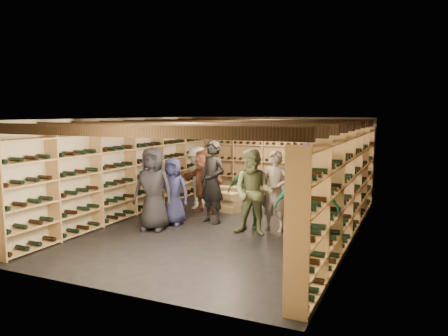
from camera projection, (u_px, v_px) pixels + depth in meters
ground at (227, 226)px, 9.80m from camera, size 8.00×8.00×0.00m
walls at (227, 173)px, 9.65m from camera, size 5.52×8.02×2.40m
ceiling at (227, 119)px, 9.50m from camera, size 5.50×8.00×0.01m
ceiling_joists at (227, 125)px, 9.51m from camera, size 5.40×7.12×0.18m
wine_rack_left at (131, 172)px, 10.71m from camera, size 0.32×7.50×2.15m
wine_rack_right at (346, 187)px, 8.62m from camera, size 0.32×7.50×2.15m
wine_rack_back at (278, 161)px, 13.13m from camera, size 4.70×0.30×2.15m
crate_stack_left at (228, 196)px, 12.03m from camera, size 0.54×0.40×0.51m
crate_stack_right at (230, 202)px, 11.14m from camera, size 0.58×0.47×0.51m
crate_loose at (301, 216)px, 10.41m from camera, size 0.52×0.36×0.17m
person_0 at (153, 189)px, 9.38m from camera, size 0.96×0.71×1.80m
person_1 at (212, 182)px, 9.99m from camera, size 0.80×0.64×1.90m
person_2 at (253, 193)px, 8.99m from camera, size 0.90×0.71×1.79m
person_4 at (306, 209)px, 7.30m from camera, size 1.15×0.62×1.86m
person_5 at (203, 181)px, 10.93m from camera, size 1.59×0.91×1.63m
person_6 at (173, 191)px, 9.87m from camera, size 0.80×0.57×1.52m
person_7 at (275, 191)px, 9.29m from camera, size 0.66×0.46×1.74m
person_9 at (197, 178)px, 11.45m from camera, size 1.15×0.78×1.65m
person_10 at (249, 192)px, 9.54m from camera, size 1.02×0.66×1.62m
person_11 at (310, 181)px, 10.22m from camera, size 1.82×1.18×1.88m
person_12 at (337, 185)px, 9.98m from camera, size 0.95×0.71×1.76m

